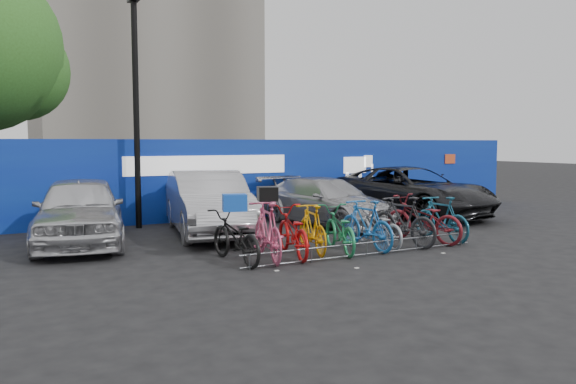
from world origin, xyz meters
TOP-DOWN VIEW (x-y plane):
  - ground at (0.00, 0.00)m, footprint 100.00×100.00m
  - hoarding at (0.01, 6.00)m, footprint 22.00×0.18m
  - lamppost at (-3.20, 5.40)m, footprint 0.25×0.50m
  - bike_rack at (-0.00, -0.60)m, footprint 5.60×0.03m
  - car_0 at (-4.95, 3.50)m, footprint 2.63×4.85m
  - car_1 at (-1.88, 3.55)m, footprint 2.49×5.04m
  - car_2 at (1.62, 3.57)m, footprint 2.78×4.84m
  - car_3 at (4.92, 3.88)m, footprint 3.42×5.92m
  - bike_0 at (-2.60, 0.09)m, footprint 0.80×1.95m
  - bike_1 at (-1.94, 0.02)m, footprint 0.92×2.02m
  - bike_2 at (-1.35, 0.09)m, footprint 1.05×2.04m
  - bike_3 at (-0.81, 0.21)m, footprint 0.83×1.79m
  - bike_4 at (-0.27, 0.02)m, footprint 1.10×1.97m
  - bike_5 at (0.42, 0.00)m, footprint 0.56×1.83m
  - bike_6 at (0.85, 0.16)m, footprint 0.62×1.72m
  - bike_7 at (1.43, -0.01)m, footprint 0.78×1.92m
  - bike_8 at (2.09, 0.12)m, footprint 1.20×2.19m
  - bike_9 at (2.61, 0.06)m, footprint 0.51×1.77m
  - cargo_crate at (-2.60, 0.09)m, footprint 0.53×0.45m
  - cargo_topcase at (-1.94, 0.02)m, footprint 0.45×0.43m

SIDE VIEW (x-z plane):
  - ground at x=0.00m, z-range 0.00..0.00m
  - bike_rack at x=0.00m, z-range 0.01..0.31m
  - bike_6 at x=0.85m, z-range 0.00..0.90m
  - bike_4 at x=-0.27m, z-range 0.00..0.98m
  - bike_0 at x=-2.60m, z-range 0.00..1.00m
  - bike_2 at x=-1.35m, z-range 0.00..1.02m
  - bike_3 at x=-0.81m, z-range 0.00..1.04m
  - bike_9 at x=2.61m, z-range 0.00..1.06m
  - bike_8 at x=2.09m, z-range 0.00..1.09m
  - bike_5 at x=0.42m, z-range 0.00..1.09m
  - bike_7 at x=1.43m, z-range 0.00..1.12m
  - bike_1 at x=-1.94m, z-range 0.00..1.17m
  - car_2 at x=1.62m, z-range 0.00..1.32m
  - car_3 at x=4.92m, z-range 0.00..1.55m
  - car_0 at x=-4.95m, z-range 0.00..1.57m
  - car_1 at x=-1.88m, z-range 0.00..1.59m
  - cargo_crate at x=-2.60m, z-range 1.00..1.33m
  - hoarding at x=0.01m, z-range 0.00..2.40m
  - cargo_topcase at x=-1.94m, z-range 1.17..1.45m
  - lamppost at x=-3.20m, z-range 0.22..6.33m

